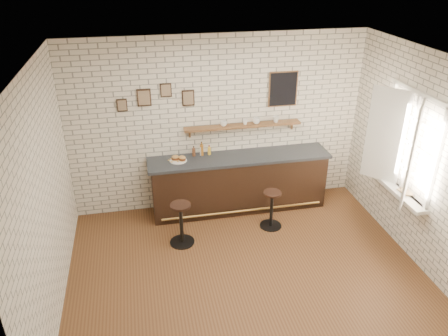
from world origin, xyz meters
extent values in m
plane|color=brown|center=(0.00, 0.00, 0.00)|extent=(5.00, 5.00, 0.00)
cube|color=black|center=(0.30, 1.70, 0.48)|extent=(3.00, 0.58, 0.96)
cube|color=#2D333A|center=(0.30, 1.70, 0.98)|extent=(3.10, 0.62, 0.05)
cylinder|color=olive|center=(0.30, 1.38, 0.12)|extent=(2.79, 0.04, 0.04)
cylinder|color=white|center=(-0.74, 1.73, 1.02)|extent=(0.28, 0.28, 0.01)
cylinder|color=gold|center=(-0.68, 1.76, 1.02)|extent=(0.05, 0.05, 0.00)
cylinder|color=gold|center=(-0.70, 1.73, 1.02)|extent=(0.05, 0.05, 0.00)
cylinder|color=gold|center=(-0.85, 1.80, 1.02)|extent=(0.06, 0.06, 0.00)
cylinder|color=gold|center=(-0.70, 1.78, 1.02)|extent=(0.06, 0.06, 0.00)
cylinder|color=gold|center=(-0.85, 1.69, 1.02)|extent=(0.06, 0.06, 0.00)
cylinder|color=gold|center=(-0.67, 1.74, 1.02)|extent=(0.04, 0.04, 0.00)
cylinder|color=gold|center=(-0.75, 1.69, 1.02)|extent=(0.05, 0.05, 0.00)
cylinder|color=gold|center=(-0.85, 1.68, 1.02)|extent=(0.04, 0.04, 0.00)
cylinder|color=gold|center=(-0.89, 1.76, 1.02)|extent=(0.05, 0.05, 0.00)
cylinder|color=gold|center=(-0.70, 1.70, 1.02)|extent=(0.06, 0.06, 0.00)
cylinder|color=brown|center=(-0.45, 1.88, 1.08)|extent=(0.06, 0.06, 0.14)
cylinder|color=brown|center=(-0.45, 1.88, 1.16)|extent=(0.02, 0.02, 0.03)
cylinder|color=black|center=(-0.45, 1.88, 1.19)|extent=(0.02, 0.02, 0.01)
cylinder|color=white|center=(-0.32, 1.88, 1.09)|extent=(0.05, 0.05, 0.16)
cylinder|color=white|center=(-0.32, 1.88, 1.18)|extent=(0.02, 0.02, 0.03)
cylinder|color=black|center=(-0.32, 1.88, 1.21)|extent=(0.02, 0.02, 0.01)
cylinder|color=#A7631B|center=(-0.32, 1.88, 1.11)|extent=(0.06, 0.06, 0.19)
cylinder|color=#A7631B|center=(-0.32, 1.88, 1.22)|extent=(0.02, 0.02, 0.04)
cylinder|color=black|center=(-0.32, 1.88, 1.25)|extent=(0.02, 0.02, 0.01)
cylinder|color=yellow|center=(-0.19, 1.88, 1.08)|extent=(0.05, 0.05, 0.13)
cylinder|color=yellow|center=(-0.19, 1.88, 1.15)|extent=(0.02, 0.02, 0.03)
cylinder|color=maroon|center=(-0.19, 1.88, 1.17)|extent=(0.03, 0.03, 0.01)
cylinder|color=black|center=(-0.82, 0.86, 0.01)|extent=(0.39, 0.39, 0.02)
cylinder|color=black|center=(-0.82, 0.86, 0.34)|extent=(0.06, 0.06, 0.64)
cylinder|color=black|center=(-0.82, 0.86, 0.68)|extent=(0.39, 0.39, 0.04)
cylinder|color=black|center=(0.69, 1.02, 0.01)|extent=(0.36, 0.36, 0.02)
cylinder|color=black|center=(0.69, 1.02, 0.32)|extent=(0.05, 0.05, 0.60)
cylinder|color=black|center=(0.69, 1.02, 0.63)|extent=(0.37, 0.37, 0.04)
cube|color=brown|center=(0.40, 1.90, 1.48)|extent=(2.00, 0.18, 0.04)
cube|color=brown|center=(-0.50, 1.97, 1.40)|extent=(0.03, 0.04, 0.16)
cube|color=brown|center=(1.30, 1.97, 1.40)|extent=(0.03, 0.04, 0.16)
imported|color=white|center=(0.07, 1.90, 1.54)|extent=(0.12, 0.12, 0.09)
imported|color=white|center=(0.44, 1.90, 1.54)|extent=(0.13, 0.13, 0.08)
imported|color=white|center=(0.63, 1.90, 1.55)|extent=(0.17, 0.17, 0.10)
imported|color=white|center=(0.98, 1.90, 1.55)|extent=(0.13, 0.13, 0.10)
cube|color=black|center=(-1.20, 1.98, 2.05)|extent=(0.22, 0.02, 0.28)
cube|color=black|center=(-0.85, 1.98, 2.15)|extent=(0.18, 0.02, 0.22)
cube|color=black|center=(-0.50, 1.98, 2.00)|extent=(0.20, 0.02, 0.26)
cube|color=black|center=(-1.55, 1.98, 1.95)|extent=(0.16, 0.02, 0.20)
cube|color=black|center=(1.10, 1.98, 2.05)|extent=(0.46, 0.02, 0.56)
cube|color=white|center=(2.40, 0.30, 0.90)|extent=(0.20, 1.35, 0.06)
cube|color=white|center=(2.47, 0.30, 2.40)|extent=(0.05, 1.30, 0.06)
cube|color=white|center=(2.47, 0.30, 0.90)|extent=(0.05, 1.30, 0.06)
cube|color=white|center=(2.47, -0.30, 1.65)|extent=(0.05, 0.06, 1.50)
cube|color=white|center=(2.47, 0.90, 1.65)|extent=(0.05, 0.06, 1.50)
cube|color=white|center=(2.32, 0.00, 1.65)|extent=(0.40, 0.46, 1.46)
cube|color=white|center=(2.32, 0.60, 1.65)|extent=(0.40, 0.46, 1.46)
imported|color=tan|center=(2.38, 0.14, 0.94)|extent=(0.19, 0.24, 0.02)
imported|color=tan|center=(2.38, 0.15, 0.96)|extent=(0.21, 0.24, 0.02)
camera|label=1|loc=(-1.31, -4.78, 4.16)|focal=35.00mm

